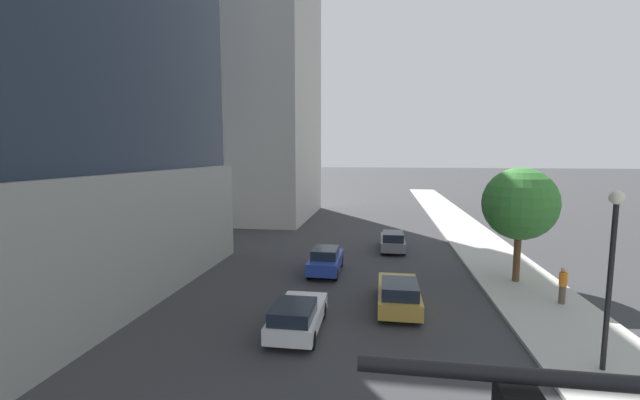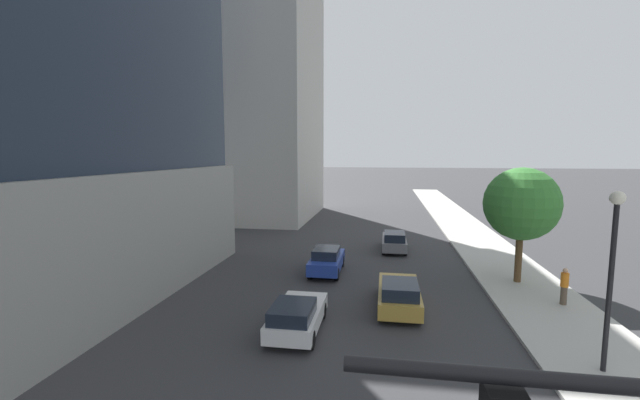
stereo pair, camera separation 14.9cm
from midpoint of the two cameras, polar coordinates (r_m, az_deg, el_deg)
The scene contains 9 objects.
sidewalk at distance 21.24m, azimuth 29.39°, elevation -13.46°, with size 4.43×120.00×0.15m, color #B2AFA8.
construction_building at distance 47.44m, azimuth -10.81°, elevation 20.24°, with size 23.44×23.56×43.39m.
street_lamp at distance 15.58m, azimuth 35.57°, elevation -6.21°, with size 0.44×0.44×5.78m.
street_tree at distance 23.99m, azimuth 26.11°, elevation -0.50°, with size 3.86×3.86×6.17m.
car_blue at distance 24.21m, azimuth 0.63°, elevation -8.43°, with size 1.73×4.11×1.54m.
car_white at distance 16.56m, azimuth -3.52°, elevation -15.91°, with size 1.80×4.09×1.43m.
car_gray at distance 30.03m, azimuth 10.02°, elevation -5.68°, with size 1.72×4.30×1.46m.
car_gold at distance 19.19m, azimuth 10.78°, elevation -12.80°, with size 1.84×4.57×1.48m.
pedestrian_orange_shirt at distance 22.02m, azimuth 30.76°, elevation -10.24°, with size 0.34×0.34×1.71m.
Camera 1 is at (0.92, 1.35, 7.07)m, focal length 22.79 mm.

